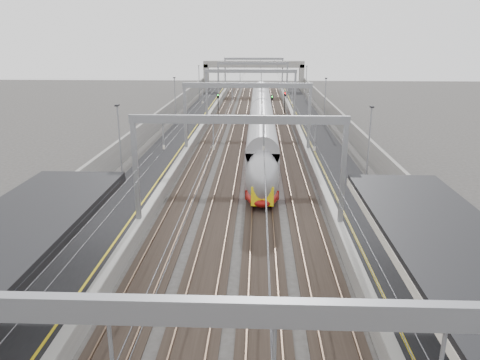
{
  "coord_description": "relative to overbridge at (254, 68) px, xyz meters",
  "views": [
    {
      "loc": [
        1.16,
        -5.2,
        12.02
      ],
      "look_at": [
        0.0,
        24.07,
        3.0
      ],
      "focal_mm": 35.0,
      "sensor_mm": 36.0,
      "label": 1
    }
  ],
  "objects": [
    {
      "name": "platform_left",
      "position": [
        -8.0,
        -55.0,
        -4.81
      ],
      "size": [
        4.0,
        120.0,
        1.0
      ],
      "primitive_type": "cube",
      "color": "black",
      "rests_on": "ground"
    },
    {
      "name": "platform_right",
      "position": [
        8.0,
        -55.0,
        -4.81
      ],
      "size": [
        4.0,
        120.0,
        1.0
      ],
      "primitive_type": "cube",
      "color": "black",
      "rests_on": "ground"
    },
    {
      "name": "tracks",
      "position": [
        0.0,
        -55.0,
        -5.26
      ],
      "size": [
        11.4,
        140.0,
        0.2
      ],
      "color": "black",
      "rests_on": "ground"
    },
    {
      "name": "overhead_line",
      "position": [
        0.0,
        -48.38,
        0.83
      ],
      "size": [
        13.0,
        140.0,
        6.6
      ],
      "color": "gray",
      "rests_on": "platform_left"
    },
    {
      "name": "overbridge",
      "position": [
        0.0,
        0.0,
        0.0
      ],
      "size": [
        22.0,
        2.2,
        6.9
      ],
      "color": "gray",
      "rests_on": "ground"
    },
    {
      "name": "wall_left",
      "position": [
        -11.2,
        -55.0,
        -3.71
      ],
      "size": [
        0.3,
        120.0,
        3.2
      ],
      "primitive_type": "cube",
      "color": "gray",
      "rests_on": "ground"
    },
    {
      "name": "wall_right",
      "position": [
        11.2,
        -55.0,
        -3.71
      ],
      "size": [
        0.3,
        120.0,
        3.2
      ],
      "primitive_type": "cube",
      "color": "gray",
      "rests_on": "ground"
    },
    {
      "name": "train",
      "position": [
        1.5,
        -52.53,
        -3.32
      ],
      "size": [
        2.55,
        46.41,
        4.03
      ],
      "color": "maroon",
      "rests_on": "ground"
    },
    {
      "name": "signal_green",
      "position": [
        -5.2,
        -31.73,
        -2.89
      ],
      "size": [
        0.32,
        0.32,
        3.48
      ],
      "color": "black",
      "rests_on": "ground"
    },
    {
      "name": "signal_red_near",
      "position": [
        3.2,
        -33.47,
        -2.89
      ],
      "size": [
        0.32,
        0.32,
        3.48
      ],
      "color": "black",
      "rests_on": "ground"
    },
    {
      "name": "signal_red_far",
      "position": [
        5.4,
        -28.68,
        -2.89
      ],
      "size": [
        0.32,
        0.32,
        3.48
      ],
      "color": "black",
      "rests_on": "ground"
    }
  ]
}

